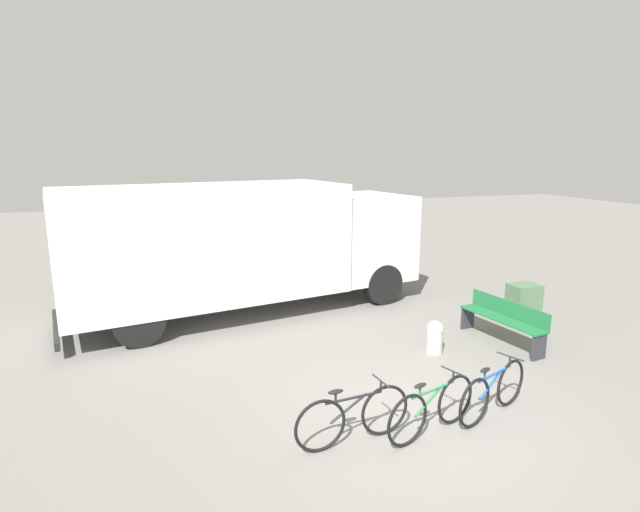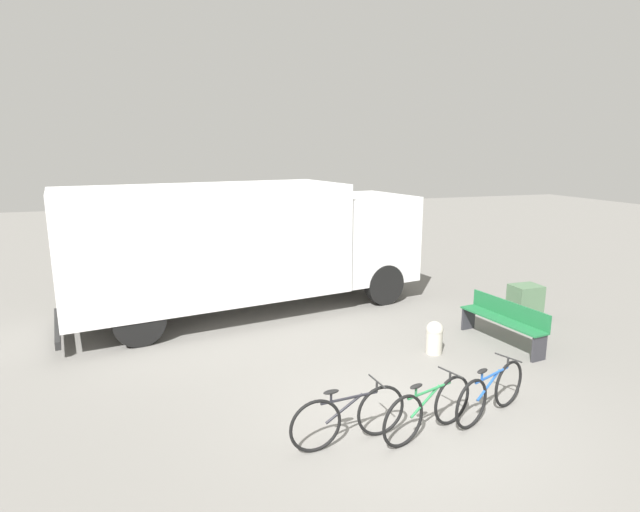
% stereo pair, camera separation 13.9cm
% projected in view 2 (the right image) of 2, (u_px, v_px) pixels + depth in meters
% --- Properties ---
extents(ground_plane, '(60.00, 60.00, 0.00)m').
position_uv_depth(ground_plane, '(410.00, 419.00, 7.31)').
color(ground_plane, slate).
extents(delivery_truck, '(8.79, 3.76, 3.08)m').
position_uv_depth(delivery_truck, '(245.00, 242.00, 11.84)').
color(delivery_truck, white).
rests_on(delivery_truck, ground).
extents(park_bench, '(0.66, 2.03, 0.87)m').
position_uv_depth(park_bench, '(504.00, 319.00, 10.08)').
color(park_bench, '#1E6638').
rests_on(park_bench, ground).
extents(bicycle_near, '(1.70, 0.44, 0.83)m').
position_uv_depth(bicycle_near, '(349.00, 417.00, 6.63)').
color(bicycle_near, black).
rests_on(bicycle_near, ground).
extents(bicycle_middle, '(1.64, 0.61, 0.83)m').
position_uv_depth(bicycle_middle, '(429.00, 409.00, 6.83)').
color(bicycle_middle, black).
rests_on(bicycle_middle, ground).
extents(bicycle_far, '(1.61, 0.69, 0.83)m').
position_uv_depth(bicycle_far, '(491.00, 392.00, 7.30)').
color(bicycle_far, black).
rests_on(bicycle_far, ground).
extents(bollard_near_bench, '(0.33, 0.33, 0.64)m').
position_uv_depth(bollard_near_bench, '(434.00, 336.00, 9.61)').
color(bollard_near_bench, '#B2AD9E').
rests_on(bollard_near_bench, ground).
extents(utility_box, '(0.66, 0.52, 0.83)m').
position_uv_depth(utility_box, '(525.00, 303.00, 11.51)').
color(utility_box, '#4C6B4C').
rests_on(utility_box, ground).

